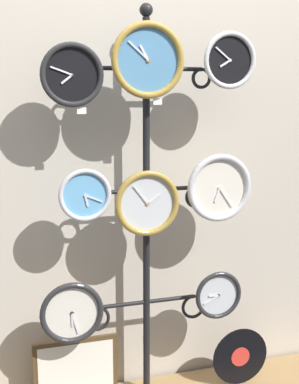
{
  "coord_description": "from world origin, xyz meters",
  "views": [
    {
      "loc": [
        -0.71,
        -1.95,
        1.56
      ],
      "look_at": [
        0.0,
        0.36,
        1.1
      ],
      "focal_mm": 50.0,
      "sensor_mm": 36.0,
      "label": 1
    }
  ],
  "objects_px": {
    "clock_top_center": "(148,60)",
    "picture_frame": "(76,372)",
    "clock_top_right": "(229,60)",
    "clock_middle_right": "(219,188)",
    "clock_bottom_left": "(72,313)",
    "display_stand": "(146,280)",
    "clock_top_left": "(72,75)",
    "clock_bottom_right": "(218,295)",
    "clock_middle_center": "(147,203)",
    "clock_middle_left": "(85,195)",
    "vinyl_record": "(240,356)"
  },
  "relations": [
    {
      "from": "display_stand",
      "to": "vinyl_record",
      "type": "height_order",
      "value": "display_stand"
    },
    {
      "from": "picture_frame",
      "to": "vinyl_record",
      "type": "bearing_deg",
      "value": -4.66
    },
    {
      "from": "clock_top_left",
      "to": "clock_bottom_right",
      "type": "distance_m",
      "value": 1.25
    },
    {
      "from": "clock_top_right",
      "to": "clock_middle_center",
      "type": "xyz_separation_m",
      "value": [
        -0.39,
        -0.01,
        -0.63
      ]
    },
    {
      "from": "clock_bottom_left",
      "to": "picture_frame",
      "type": "xyz_separation_m",
      "value": [
        0.03,
        0.1,
        -0.35
      ]
    },
    {
      "from": "clock_top_center",
      "to": "vinyl_record",
      "type": "height_order",
      "value": "clock_top_center"
    },
    {
      "from": "clock_middle_center",
      "to": "clock_middle_right",
      "type": "distance_m",
      "value": 0.36
    },
    {
      "from": "clock_top_center",
      "to": "vinyl_record",
      "type": "distance_m",
      "value": 1.56
    },
    {
      "from": "clock_middle_right",
      "to": "clock_top_right",
      "type": "bearing_deg",
      "value": -1.72
    },
    {
      "from": "clock_top_left",
      "to": "clock_top_right",
      "type": "xyz_separation_m",
      "value": [
        0.71,
        -0.02,
        0.07
      ]
    },
    {
      "from": "clock_middle_left",
      "to": "picture_frame",
      "type": "height_order",
      "value": "clock_middle_left"
    },
    {
      "from": "clock_middle_left",
      "to": "clock_middle_center",
      "type": "distance_m",
      "value": 0.29
    },
    {
      "from": "clock_middle_right",
      "to": "clock_bottom_right",
      "type": "bearing_deg",
      "value": -53.73
    },
    {
      "from": "display_stand",
      "to": "clock_bottom_right",
      "type": "distance_m",
      "value": 0.36
    },
    {
      "from": "display_stand",
      "to": "clock_top_left",
      "type": "height_order",
      "value": "display_stand"
    },
    {
      "from": "vinyl_record",
      "to": "clock_bottom_right",
      "type": "bearing_deg",
      "value": -165.22
    },
    {
      "from": "display_stand",
      "to": "clock_bottom_right",
      "type": "relative_size",
      "value": 8.1
    },
    {
      "from": "clock_top_right",
      "to": "clock_bottom_left",
      "type": "distance_m",
      "value": 1.34
    },
    {
      "from": "clock_middle_left",
      "to": "clock_middle_right",
      "type": "relative_size",
      "value": 0.72
    },
    {
      "from": "clock_bottom_left",
      "to": "clock_bottom_right",
      "type": "xyz_separation_m",
      "value": [
        0.71,
        -0.0,
        0.0
      ]
    },
    {
      "from": "clock_bottom_right",
      "to": "vinyl_record",
      "type": "xyz_separation_m",
      "value": [
        0.15,
        0.04,
        -0.37
      ]
    },
    {
      "from": "clock_middle_right",
      "to": "picture_frame",
      "type": "relative_size",
      "value": 0.8
    },
    {
      "from": "clock_top_center",
      "to": "picture_frame",
      "type": "xyz_separation_m",
      "value": [
        -0.33,
        0.1,
        -1.46
      ]
    },
    {
      "from": "clock_top_center",
      "to": "vinyl_record",
      "type": "xyz_separation_m",
      "value": [
        0.51,
        0.03,
        -1.48
      ]
    },
    {
      "from": "clock_top_center",
      "to": "clock_bottom_right",
      "type": "distance_m",
      "value": 1.16
    },
    {
      "from": "clock_middle_right",
      "to": "clock_middle_left",
      "type": "bearing_deg",
      "value": -179.53
    },
    {
      "from": "clock_top_left",
      "to": "clock_bottom_right",
      "type": "bearing_deg",
      "value": -2.05
    },
    {
      "from": "clock_middle_center",
      "to": "display_stand",
      "type": "bearing_deg",
      "value": 74.83
    },
    {
      "from": "clock_top_right",
      "to": "clock_top_center",
      "type": "bearing_deg",
      "value": 179.78
    },
    {
      "from": "display_stand",
      "to": "clock_top_right",
      "type": "height_order",
      "value": "display_stand"
    },
    {
      "from": "display_stand",
      "to": "clock_middle_right",
      "type": "xyz_separation_m",
      "value": [
        0.33,
        -0.1,
        0.46
      ]
    },
    {
      "from": "display_stand",
      "to": "clock_top_left",
      "type": "distance_m",
      "value": 1.03
    },
    {
      "from": "clock_top_left",
      "to": "clock_top_right",
      "type": "height_order",
      "value": "clock_top_right"
    },
    {
      "from": "vinyl_record",
      "to": "picture_frame",
      "type": "xyz_separation_m",
      "value": [
        -0.84,
        0.07,
        0.02
      ]
    },
    {
      "from": "clock_top_left",
      "to": "vinyl_record",
      "type": "height_order",
      "value": "clock_top_left"
    },
    {
      "from": "clock_middle_left",
      "to": "picture_frame",
      "type": "bearing_deg",
      "value": 112.32
    },
    {
      "from": "clock_top_left",
      "to": "vinyl_record",
      "type": "distance_m",
      "value": 1.64
    },
    {
      "from": "clock_middle_center",
      "to": "clock_bottom_right",
      "type": "height_order",
      "value": "clock_middle_center"
    },
    {
      "from": "clock_middle_left",
      "to": "picture_frame",
      "type": "xyz_separation_m",
      "value": [
        -0.04,
        0.11,
        -0.89
      ]
    },
    {
      "from": "clock_middle_right",
      "to": "clock_bottom_left",
      "type": "distance_m",
      "value": 0.89
    },
    {
      "from": "clock_middle_left",
      "to": "clock_bottom_right",
      "type": "bearing_deg",
      "value": -0.13
    },
    {
      "from": "clock_top_left",
      "to": "clock_top_center",
      "type": "xyz_separation_m",
      "value": [
        0.33,
        -0.02,
        0.06
      ]
    },
    {
      "from": "vinyl_record",
      "to": "picture_frame",
      "type": "height_order",
      "value": "picture_frame"
    },
    {
      "from": "clock_middle_center",
      "to": "picture_frame",
      "type": "relative_size",
      "value": 0.74
    },
    {
      "from": "clock_top_center",
      "to": "clock_middle_center",
      "type": "distance_m",
      "value": 0.63
    },
    {
      "from": "clock_middle_right",
      "to": "clock_middle_center",
      "type": "bearing_deg",
      "value": -178.83
    },
    {
      "from": "clock_top_center",
      "to": "clock_top_right",
      "type": "height_order",
      "value": "clock_top_center"
    },
    {
      "from": "clock_top_center",
      "to": "picture_frame",
      "type": "distance_m",
      "value": 1.5
    },
    {
      "from": "display_stand",
      "to": "picture_frame",
      "type": "distance_m",
      "value": 0.56
    },
    {
      "from": "clock_top_left",
      "to": "clock_middle_left",
      "type": "distance_m",
      "value": 0.51
    }
  ]
}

